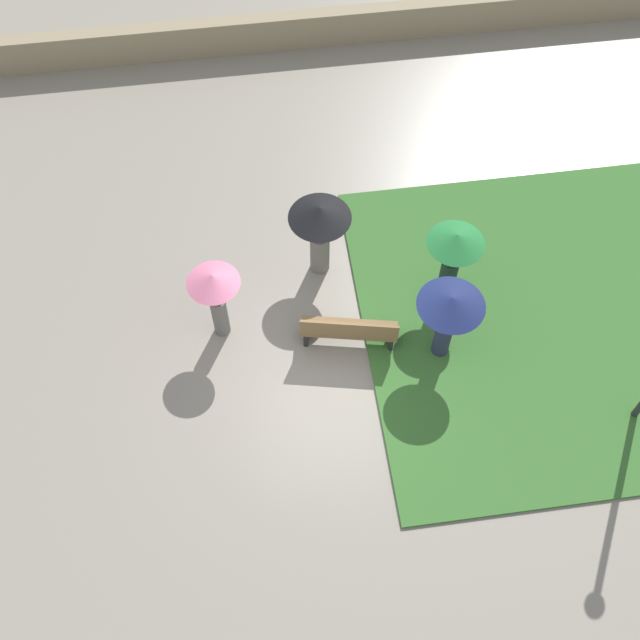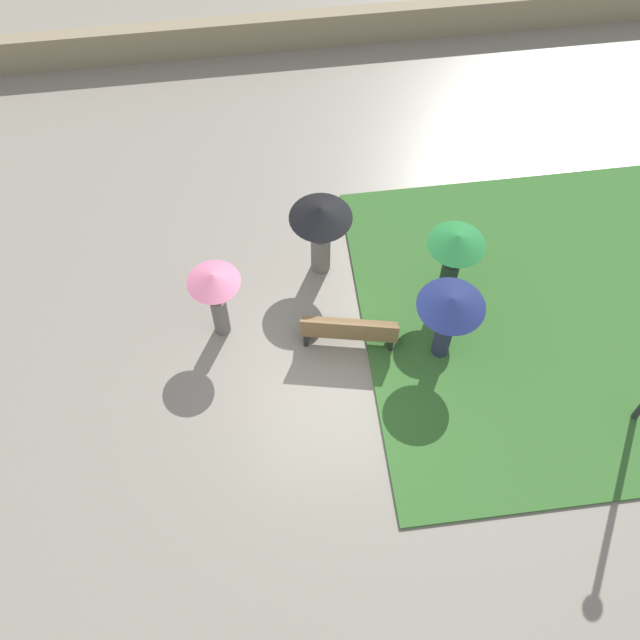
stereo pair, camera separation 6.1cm
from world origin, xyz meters
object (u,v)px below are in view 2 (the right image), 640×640
(crowd_person_green, at_px, (454,253))
(crowd_person_pink, at_px, (215,291))
(crowd_person_black, at_px, (321,224))
(park_bench, at_px, (349,331))
(crowd_person_navy, at_px, (450,312))

(crowd_person_green, height_order, crowd_person_pink, crowd_person_green)
(crowd_person_black, bearing_deg, park_bench, 120.88)
(crowd_person_navy, xyz_separation_m, crowd_person_pink, (3.92, -0.99, -0.10))
(park_bench, xyz_separation_m, crowd_person_green, (-1.98, -0.84, 0.91))
(crowd_person_black, bearing_deg, crowd_person_pink, 52.55)
(crowd_person_navy, bearing_deg, crowd_person_pink, 65.51)
(park_bench, bearing_deg, crowd_person_black, -68.95)
(crowd_person_green, bearing_deg, crowd_person_pink, -100.85)
(crowd_person_green, xyz_separation_m, crowd_person_black, (2.27, -0.96, -0.02))
(crowd_person_navy, distance_m, crowd_person_black, 2.91)
(park_bench, height_order, crowd_person_black, crowd_person_black)
(crowd_person_pink, distance_m, crowd_person_black, 2.32)
(park_bench, distance_m, crowd_person_pink, 2.51)
(park_bench, bearing_deg, crowd_person_navy, 178.86)
(crowd_person_navy, relative_size, crowd_person_black, 1.00)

